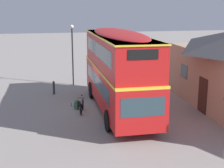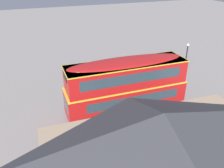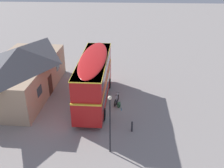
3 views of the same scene
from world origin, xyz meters
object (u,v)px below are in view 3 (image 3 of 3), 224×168
at_px(backpack_on_ground, 119,105).
at_px(kerb_bollard, 132,126).
at_px(touring_bicycle, 117,100).
at_px(double_decker_bus, 94,78).
at_px(street_lamp, 110,119).
at_px(water_bottle_blue_sports, 121,109).

xyz_separation_m(backpack_on_ground, kerb_bollard, (-3.73, -1.19, 0.21)).
height_order(touring_bicycle, kerb_bollard, touring_bicycle).
bearing_deg(kerb_bollard, backpack_on_ground, 17.74).
distance_m(touring_bicycle, kerb_bollard, 4.59).
relative_size(touring_bicycle, backpack_on_ground, 2.98).
xyz_separation_m(double_decker_bus, kerb_bollard, (-4.65, -3.61, -2.14)).
bearing_deg(street_lamp, water_bottle_blue_sports, -7.19).
height_order(double_decker_bus, touring_bicycle, double_decker_bus).
xyz_separation_m(touring_bicycle, kerb_bollard, (-4.36, -1.43, 0.13)).
bearing_deg(kerb_bollard, water_bottle_blue_sports, 16.38).
height_order(touring_bicycle, backpack_on_ground, touring_bicycle).
height_order(backpack_on_ground, water_bottle_blue_sports, backpack_on_ground).
xyz_separation_m(water_bottle_blue_sports, kerb_bollard, (-3.17, -0.93, 0.39)).
relative_size(backpack_on_ground, kerb_bollard, 0.57).
bearing_deg(water_bottle_blue_sports, street_lamp, 172.81).
bearing_deg(touring_bicycle, backpack_on_ground, -159.48).
bearing_deg(touring_bicycle, kerb_bollard, -161.85).
xyz_separation_m(backpack_on_ground, street_lamp, (-6.32, 0.46, 2.64)).
height_order(touring_bicycle, street_lamp, street_lamp).
height_order(double_decker_bus, water_bottle_blue_sports, double_decker_bus).
bearing_deg(double_decker_bus, street_lamp, -164.88).
bearing_deg(touring_bicycle, double_decker_bus, 82.58).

